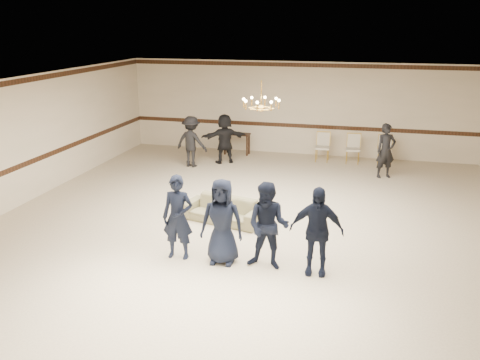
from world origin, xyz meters
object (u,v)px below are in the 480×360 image
object	(u,v)px
adult_right	(386,151)
console_table	(237,144)
boy_d	(316,231)
banquet_chair_left	(322,147)
adult_mid	(225,139)
banquet_chair_right	(384,151)
adult_left	(191,142)
boy_c	(268,226)
settee	(223,210)
boy_b	(222,222)
banquet_chair_mid	(353,149)
boy_a	(178,217)
chandelier	(261,94)

from	to	relation	value
adult_right	console_table	size ratio (longest dim) A/B	1.81
boy_d	console_table	xyz separation A→B (m)	(-3.74, 8.37, -0.47)
adult_right	banquet_chair_left	distance (m)	2.48
adult_mid	adult_right	xyz separation A→B (m)	(5.10, -0.40, 0.00)
adult_mid	banquet_chair_right	xyz separation A→B (m)	(5.09, 1.01, -0.34)
adult_left	banquet_chair_left	bearing A→B (deg)	-146.44
boy_c	adult_mid	xyz separation A→B (m)	(-2.93, 7.16, -0.03)
banquet_chair_left	adult_mid	bearing A→B (deg)	-166.00
console_table	settee	bearing A→B (deg)	-73.24
boy_b	banquet_chair_mid	world-z (taller)	boy_b
banquet_chair_left	console_table	distance (m)	3.01
boy_b	banquet_chair_mid	size ratio (longest dim) A/B	1.78
boy_a	boy_c	world-z (taller)	same
boy_d	adult_mid	xyz separation A→B (m)	(-3.83, 7.16, -0.03)
adult_right	adult_mid	bearing A→B (deg)	149.20
chandelier	banquet_chair_right	distance (m)	6.43
adult_right	banquet_chair_mid	xyz separation A→B (m)	(-1.01, 1.41, -0.34)
boy_b	boy_d	distance (m)	1.80
chandelier	adult_left	size ratio (longest dim) A/B	0.58
settee	boy_a	bearing A→B (deg)	-84.36
boy_a	settee	xyz separation A→B (m)	(0.30, 2.09, -0.57)
boy_b	adult_right	distance (m)	7.42
boy_a	banquet_chair_left	world-z (taller)	boy_a
chandelier	banquet_chair_left	xyz separation A→B (m)	(0.98, 5.17, -2.40)
boy_d	adult_mid	size ratio (longest dim) A/B	1.03
boy_a	adult_right	size ratio (longest dim) A/B	1.03
boy_a	adult_mid	world-z (taller)	boy_a
chandelier	adult_mid	world-z (taller)	chandelier
console_table	boy_d	bearing A→B (deg)	-61.25
boy_d	console_table	size ratio (longest dim) A/B	1.88
banquet_chair_right	console_table	distance (m)	5.00
banquet_chair_left	banquet_chair_right	size ratio (longest dim) A/B	1.00
console_table	banquet_chair_mid	bearing A→B (deg)	1.81
boy_b	settee	bearing A→B (deg)	103.12
boy_c	boy_d	world-z (taller)	same
adult_mid	banquet_chair_right	distance (m)	5.21
chandelier	banquet_chair_left	bearing A→B (deg)	79.29
boy_b	banquet_chair_mid	distance (m)	8.43
banquet_chair_left	adult_right	bearing A→B (deg)	-39.32
chandelier	banquet_chair_left	distance (m)	5.78
boy_d	banquet_chair_right	xyz separation A→B (m)	(1.26, 8.17, -0.37)
chandelier	banquet_chair_mid	bearing A→B (deg)	69.06
boy_a	adult_right	world-z (taller)	boy_a
boy_b	adult_right	size ratio (longest dim) A/B	1.03
settee	boy_d	bearing A→B (deg)	-27.12
boy_d	boy_c	bearing A→B (deg)	176.90
boy_d	banquet_chair_mid	bearing A→B (deg)	85.08
boy_d	adult_left	bearing A→B (deg)	123.15
boy_c	boy_d	xyz separation A→B (m)	(0.90, 0.00, 0.00)
adult_right	banquet_chair_left	xyz separation A→B (m)	(-2.01, 1.41, -0.34)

